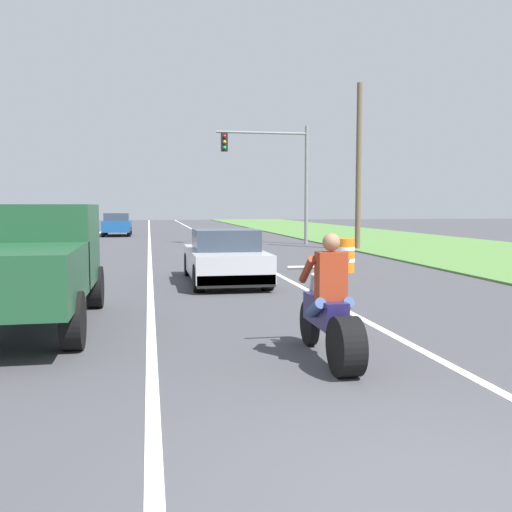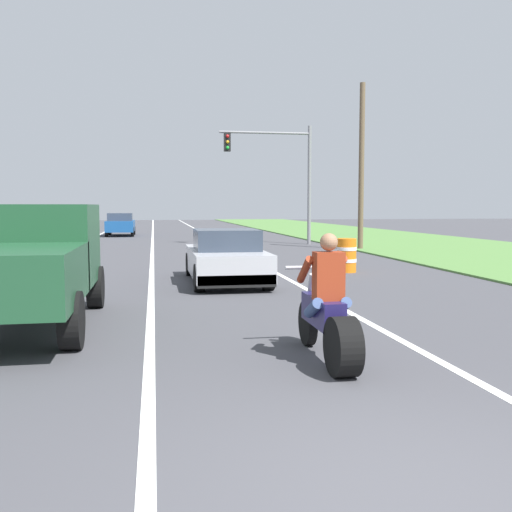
{
  "view_description": "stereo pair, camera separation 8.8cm",
  "coord_description": "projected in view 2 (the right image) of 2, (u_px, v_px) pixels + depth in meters",
  "views": [
    {
      "loc": [
        -1.81,
        -3.36,
        1.95
      ],
      "look_at": [
        0.2,
        7.52,
        1.0
      ],
      "focal_mm": 40.81,
      "sensor_mm": 36.0,
      "label": 1
    },
    {
      "loc": [
        -1.72,
        -3.38,
        1.95
      ],
      "look_at": [
        0.2,
        7.52,
        1.0
      ],
      "focal_mm": 40.81,
      "sensor_mm": 36.0,
      "label": 2
    }
  ],
  "objects": [
    {
      "name": "ground_plane",
      "position": [
        426.0,
        507.0,
        3.78
      ],
      "size": [
        160.0,
        160.0,
        0.0
      ],
      "primitive_type": "plane",
      "color": "#424247"
    },
    {
      "name": "lane_stripe_left_solid",
      "position": [
        58.0,
        257.0,
        22.47
      ],
      "size": [
        0.14,
        120.0,
        0.01
      ],
      "primitive_type": "cube",
      "color": "white",
      "rests_on": "ground"
    },
    {
      "name": "lane_stripe_right_solid",
      "position": [
        242.0,
        254.0,
        23.72
      ],
      "size": [
        0.14,
        120.0,
        0.01
      ],
      "primitive_type": "cube",
      "color": "white",
      "rests_on": "ground"
    },
    {
      "name": "lane_stripe_centre_dashed",
      "position": [
        152.0,
        255.0,
        23.09
      ],
      "size": [
        0.14,
        120.0,
        0.01
      ],
      "primitive_type": "cube",
      "color": "white",
      "rests_on": "ground"
    },
    {
      "name": "grass_verge_right",
      "position": [
        470.0,
        250.0,
        25.46
      ],
      "size": [
        10.0,
        120.0,
        0.06
      ],
      "primitive_type": "cube",
      "color": "#517F3D",
      "rests_on": "ground"
    },
    {
      "name": "motorcycle_with_rider",
      "position": [
        328.0,
        316.0,
        7.21
      ],
      "size": [
        0.7,
        2.21,
        1.62
      ],
      "color": "black",
      "rests_on": "ground"
    },
    {
      "name": "sports_car_silver",
      "position": [
        226.0,
        258.0,
        14.84
      ],
      "size": [
        1.84,
        4.3,
        1.37
      ],
      "color": "#B7B7BC",
      "rests_on": "ground"
    },
    {
      "name": "pickup_truck_left_lane_dark_green",
      "position": [
        28.0,
        259.0,
        9.27
      ],
      "size": [
        2.02,
        4.8,
        1.98
      ],
      "color": "#1E4C2D",
      "rests_on": "ground"
    },
    {
      "name": "traffic_light_mast_near",
      "position": [
        282.0,
        165.0,
        29.25
      ],
      "size": [
        4.69,
        0.34,
        6.0
      ],
      "color": "gray",
      "rests_on": "ground"
    },
    {
      "name": "utility_pole_roadside",
      "position": [
        361.0,
        167.0,
        25.79
      ],
      "size": [
        0.24,
        0.24,
        7.36
      ],
      "primitive_type": "cylinder",
      "color": "brown",
      "rests_on": "ground"
    },
    {
      "name": "construction_barrel_nearest",
      "position": [
        347.0,
        255.0,
        17.18
      ],
      "size": [
        0.58,
        0.58,
        1.0
      ],
      "color": "orange",
      "rests_on": "ground"
    },
    {
      "name": "distant_car_far_ahead",
      "position": [
        121.0,
        224.0,
        38.28
      ],
      "size": [
        1.8,
        4.0,
        1.5
      ],
      "color": "#194C8C",
      "rests_on": "ground"
    }
  ]
}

